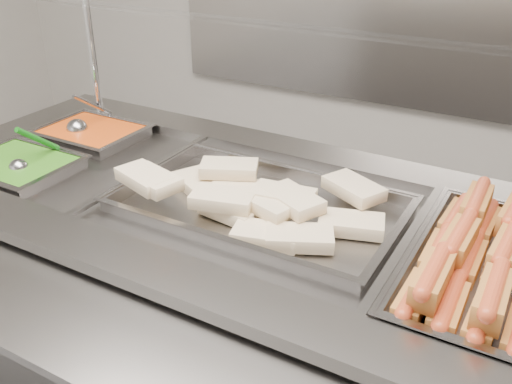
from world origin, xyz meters
The scene contains 11 objects.
steam_counter centered at (0.03, 0.48, 0.47)m, with size 2.00×0.90×0.95m.
tray_rail centered at (0.03, -0.06, 0.90)m, with size 1.91×0.41×0.06m.
sneeze_guard centered at (0.04, 0.71, 1.34)m, with size 1.75×0.32×0.47m.
pan_hotdogs centered at (0.70, 0.48, 0.91)m, with size 0.37×0.59×0.11m.
pan_wraps centered at (0.10, 0.48, 0.92)m, with size 0.72×0.43×0.07m.
pan_beans centered at (-0.65, 0.64, 0.91)m, with size 0.32×0.26×0.11m.
pan_peas centered at (-0.65, 0.33, 0.91)m, with size 0.32×0.26×0.11m.
hotdogs_in_buns centered at (0.69, 0.47, 0.96)m, with size 0.33×0.55×0.12m.
tortilla_wraps centered at (0.07, 0.46, 0.96)m, with size 0.70×0.40×0.10m.
ladle centered at (-0.69, 0.63, 0.96)m, with size 0.07×0.20×0.16m.
serving_spoon centered at (-0.62, 0.33, 0.96)m, with size 0.06×0.19×0.15m.
Camera 1 is at (0.73, -0.67, 1.66)m, focal length 40.00 mm.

